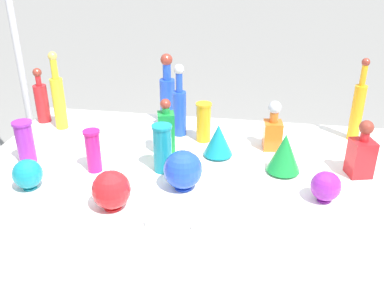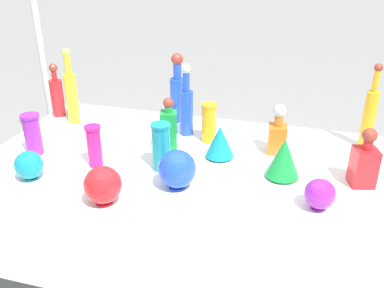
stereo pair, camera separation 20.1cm
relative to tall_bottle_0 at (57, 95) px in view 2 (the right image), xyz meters
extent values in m
plane|color=gray|center=(0.94, -0.37, -0.89)|extent=(40.00, 40.00, 0.00)
cube|color=white|center=(0.94, -0.37, -0.15)|extent=(2.02, 1.15, 0.03)
cube|color=white|center=(0.94, -0.95, -0.32)|extent=(2.02, 0.01, 0.38)
cylinder|color=brown|center=(0.03, 0.11, -0.53)|extent=(0.04, 0.04, 0.73)
cylinder|color=brown|center=(1.85, 0.11, -0.53)|extent=(0.04, 0.04, 0.73)
cylinder|color=red|center=(0.00, 0.00, -0.02)|extent=(0.08, 0.08, 0.22)
cylinder|color=red|center=(0.00, 0.00, 0.12)|extent=(0.03, 0.03, 0.06)
sphere|color=maroon|center=(0.00, 0.00, 0.16)|extent=(0.05, 0.05, 0.05)
cylinder|color=orange|center=(1.75, 0.04, 0.02)|extent=(0.06, 0.06, 0.30)
cylinder|color=orange|center=(1.75, 0.04, 0.22)|extent=(0.03, 0.03, 0.11)
sphere|color=maroon|center=(1.75, 0.04, 0.29)|extent=(0.04, 0.04, 0.04)
cylinder|color=yellow|center=(0.14, -0.07, 0.01)|extent=(0.07, 0.07, 0.29)
cylinder|color=yellow|center=(0.14, -0.07, 0.21)|extent=(0.04, 0.04, 0.11)
sphere|color=gold|center=(0.14, -0.07, 0.28)|extent=(0.05, 0.05, 0.05)
cylinder|color=blue|center=(0.82, -0.05, -0.01)|extent=(0.07, 0.07, 0.25)
cylinder|color=blue|center=(0.82, -0.05, 0.17)|extent=(0.04, 0.04, 0.11)
sphere|color=#B2B2B7|center=(0.82, -0.05, 0.24)|extent=(0.05, 0.05, 0.05)
cylinder|color=blue|center=(0.72, 0.12, 0.00)|extent=(0.09, 0.09, 0.25)
cylinder|color=blue|center=(0.72, 0.12, 0.17)|extent=(0.05, 0.05, 0.09)
sphere|color=maroon|center=(0.72, 0.12, 0.24)|extent=(0.07, 0.07, 0.07)
cube|color=orange|center=(1.32, -0.14, -0.06)|extent=(0.10, 0.10, 0.15)
cylinder|color=orange|center=(1.32, -0.14, 0.04)|extent=(0.04, 0.04, 0.06)
sphere|color=#B2B2B7|center=(1.32, -0.14, 0.09)|extent=(0.06, 0.06, 0.06)
cube|color=red|center=(1.71, -0.35, -0.05)|extent=(0.12, 0.12, 0.17)
cylinder|color=red|center=(1.71, -0.35, 0.06)|extent=(0.04, 0.04, 0.05)
sphere|color=maroon|center=(1.71, -0.35, 0.10)|extent=(0.06, 0.06, 0.06)
cube|color=#198C38|center=(0.80, -0.28, -0.02)|extent=(0.10, 0.10, 0.21)
cylinder|color=#198C38|center=(0.80, -0.28, 0.10)|extent=(0.04, 0.04, 0.03)
sphere|color=maroon|center=(0.80, -0.28, 0.13)|extent=(0.05, 0.05, 0.05)
cylinder|color=purple|center=(0.16, -0.48, -0.03)|extent=(0.08, 0.08, 0.21)
cylinder|color=purple|center=(0.16, -0.48, 0.07)|extent=(0.09, 0.09, 0.01)
cylinder|color=teal|center=(0.82, -0.46, -0.02)|extent=(0.08, 0.08, 0.23)
cylinder|color=teal|center=(0.82, -0.46, 0.09)|extent=(0.09, 0.09, 0.01)
cylinder|color=orange|center=(0.96, -0.11, -0.03)|extent=(0.08, 0.08, 0.21)
cylinder|color=orange|center=(0.96, -0.11, 0.07)|extent=(0.08, 0.08, 0.01)
cylinder|color=#C61972|center=(0.51, -0.51, -0.03)|extent=(0.07, 0.07, 0.20)
cylinder|color=#C61972|center=(0.51, -0.51, 0.06)|extent=(0.08, 0.08, 0.01)
cylinder|color=teal|center=(1.06, -0.27, -0.13)|extent=(0.08, 0.08, 0.01)
cone|color=teal|center=(1.06, -0.27, -0.04)|extent=(0.14, 0.14, 0.15)
cylinder|color=#198C38|center=(1.37, -0.39, -0.13)|extent=(0.07, 0.07, 0.01)
cone|color=#198C38|center=(1.37, -0.39, -0.03)|extent=(0.15, 0.15, 0.18)
cylinder|color=red|center=(0.69, -0.80, -0.13)|extent=(0.07, 0.07, 0.01)
sphere|color=red|center=(0.69, -0.80, -0.05)|extent=(0.16, 0.16, 0.16)
cylinder|color=teal|center=(0.29, -0.71, -0.13)|extent=(0.06, 0.06, 0.01)
sphere|color=teal|center=(0.29, -0.71, -0.06)|extent=(0.13, 0.13, 0.13)
cylinder|color=purple|center=(1.53, -0.60, -0.13)|extent=(0.06, 0.06, 0.01)
sphere|color=purple|center=(1.53, -0.60, -0.06)|extent=(0.12, 0.12, 0.12)
cylinder|color=blue|center=(0.94, -0.60, -0.13)|extent=(0.07, 0.07, 0.01)
sphere|color=blue|center=(0.94, -0.60, -0.04)|extent=(0.17, 0.17, 0.17)
cube|color=white|center=(1.06, -0.89, -0.11)|extent=(0.06, 0.01, 0.04)
cube|color=white|center=(0.88, -0.89, -0.11)|extent=(0.06, 0.03, 0.05)
cube|color=tan|center=(1.01, 0.77, -0.71)|extent=(0.45, 0.40, 0.37)
cube|color=tan|center=(1.01, 0.86, -0.48)|extent=(0.35, 0.17, 0.09)
cube|color=tan|center=(0.87, 0.58, -0.72)|extent=(0.62, 0.47, 0.34)
cube|color=tan|center=(0.87, 0.69, -0.51)|extent=(0.51, 0.17, 0.09)
cylinder|color=silver|center=(-0.32, 0.36, 0.35)|extent=(0.04, 0.04, 2.49)
cylinder|color=#333338|center=(-0.32, 0.36, -0.87)|extent=(0.18, 0.18, 0.04)
camera|label=1|loc=(1.24, -2.15, 0.85)|focal=40.00mm
camera|label=2|loc=(1.44, -2.11, 0.85)|focal=40.00mm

